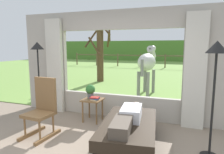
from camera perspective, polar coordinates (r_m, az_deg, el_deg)
name	(u,v)px	position (r m, az deg, el deg)	size (l,w,h in m)	color
back_wall_with_window	(118,66)	(4.88, 1.81, 3.07)	(5.20, 0.12, 2.55)	#ADA599
curtain_panel_left	(55,66)	(5.52, -15.62, 2.87)	(0.44, 0.10, 2.40)	beige
curtain_panel_right	(195,72)	(4.52, 22.08, 1.38)	(0.44, 0.10, 2.40)	beige
outdoor_pasture_lawn	(163,70)	(15.69, 14.06, 2.02)	(36.00, 21.68, 0.02)	#759E47
distant_hill_ridge	(172,51)	(25.42, 16.37, 7.01)	(36.00, 2.00, 2.40)	#4E7D30
recliner_sofa	(129,132)	(3.73, 4.74, -15.14)	(1.11, 1.80, 0.42)	black
reclining_person	(128,117)	(3.57, 4.59, -10.98)	(0.41, 1.44, 0.22)	silver
rocking_chair	(42,108)	(4.20, -18.82, -8.07)	(0.52, 0.71, 1.12)	brown
side_table	(93,103)	(4.75, -5.42, -7.24)	(0.44, 0.44, 0.52)	brown
potted_plant	(90,90)	(4.77, -6.03, -3.76)	(0.22, 0.22, 0.32)	#4C5156
book_stack	(95,98)	(4.63, -4.80, -5.95)	(0.20, 0.17, 0.07)	beige
floor_lamp_left	(38,57)	(5.27, -19.97, 5.35)	(0.32, 0.32, 1.82)	black
floor_lamp_right	(216,65)	(3.35, 26.93, 3.10)	(0.32, 0.32, 1.80)	black
horse	(147,62)	(7.36, 9.81, 4.04)	(0.65, 1.82, 1.73)	#B2B2AD
pasture_tree	(100,53)	(9.90, -3.27, 6.63)	(1.18, 1.20, 2.95)	#4C3823
pasture_fence_line	(165,59)	(16.98, 14.61, 4.96)	(16.10, 0.10, 1.10)	brown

